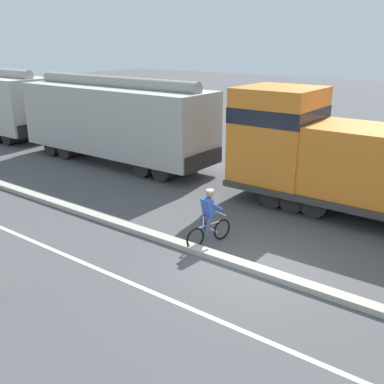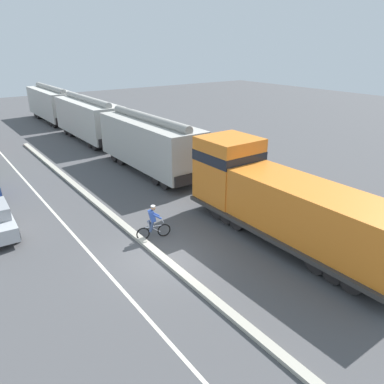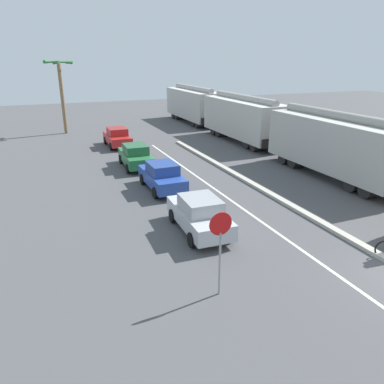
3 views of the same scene
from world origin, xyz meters
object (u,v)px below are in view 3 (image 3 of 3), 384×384
Objects in this scene: palm_tree_near at (61,80)px; parked_car_silver at (199,214)px; parked_car_red at (117,137)px; hopper_car_lead at (336,145)px; hopper_car_trailing at (193,104)px; hopper_car_middle at (243,119)px; parked_car_blue at (162,176)px; stop_sign at (220,238)px; parked_car_green at (136,156)px.

parked_car_silver is at bearing -82.70° from palm_tree_near.
parked_car_red is (0.20, 18.07, 0.00)m from parked_car_silver.
hopper_car_lead is 11.93m from parked_car_silver.
hopper_car_lead is 17.80m from parked_car_red.
palm_tree_near is at bearing -174.96° from hopper_car_trailing.
hopper_car_middle is at bearing -35.52° from palm_tree_near.
hopper_car_trailing is at bearing 67.80° from parked_car_silver.
parked_car_red is 0.59× the size of palm_tree_near.
hopper_car_middle is 14.67m from parked_car_blue.
stop_sign reaches higher than parked_car_red.
hopper_car_middle is 18.04m from palm_tree_near.
hopper_car_lead is 15.10m from stop_sign.
stop_sign is at bearing -145.28° from hopper_car_lead.
hopper_car_middle is 11.60m from hopper_car_trailing.
parked_car_silver is (-11.13, -27.28, -1.26)m from hopper_car_trailing.
hopper_car_lead and hopper_car_middle have the same top height.
hopper_car_lead is 3.68× the size of stop_sign.
palm_tree_near is at bearing 97.30° from parked_car_silver.
palm_tree_near is (-3.57, 20.07, 4.34)m from parked_car_blue.
hopper_car_trailing is 2.52× the size of parked_car_blue.
parked_car_green is at bearing 147.69° from hopper_car_lead.
hopper_car_middle reaches higher than parked_car_blue.
hopper_car_trailing is at bearing 90.00° from hopper_car_middle.
parked_car_green is (-11.12, -16.17, -1.26)m from hopper_car_trailing.
parked_car_blue is (-10.89, -9.74, -1.26)m from hopper_car_middle.
parked_car_red is 1.46× the size of stop_sign.
hopper_car_lead is 1.50× the size of palm_tree_near.
hopper_car_trailing reaches higher than parked_car_green.
hopper_car_lead is 26.45m from palm_tree_near.
parked_car_blue is at bearing -87.52° from parked_car_green.
stop_sign is at bearing -98.26° from parked_car_blue.
stop_sign is (-1.29, -15.63, 1.21)m from parked_car_green.
hopper_car_trailing is at bearing 90.00° from hopper_car_lead.
hopper_car_middle is at bearing -12.30° from parked_car_red.
hopper_car_lead is at bearing -90.00° from hopper_car_trailing.
hopper_car_trailing is at bearing 68.68° from stop_sign.
hopper_car_middle is 19.28m from parked_car_silver.
stop_sign is (-12.41, -31.80, -0.05)m from hopper_car_trailing.
parked_car_blue is at bearing -79.90° from palm_tree_near.
hopper_car_trailing reaches higher than stop_sign.
stop_sign is at bearing -121.57° from hopper_car_middle.
hopper_car_trailing is 2.48× the size of parked_car_silver.
hopper_car_trailing is 34.14m from stop_sign.
parked_car_green is at bearing 92.48° from parked_car_blue.
hopper_car_middle reaches higher than parked_car_red.
stop_sign is at bearing -111.32° from hopper_car_trailing.
hopper_car_lead is 2.52× the size of parked_car_red.
hopper_car_middle reaches higher than stop_sign.
parked_car_blue is (-10.89, -21.34, -1.26)m from hopper_car_trailing.
hopper_car_lead is at bearing 20.14° from parked_car_silver.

